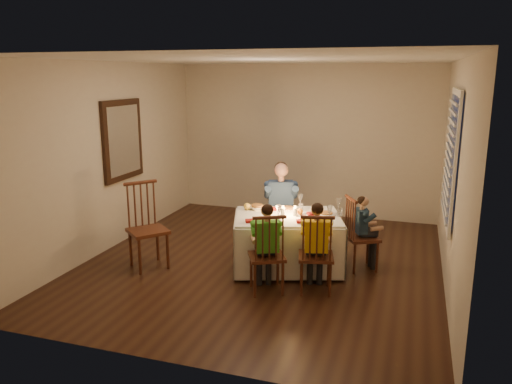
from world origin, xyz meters
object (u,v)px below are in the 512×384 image
(child_teal, at_px, (360,268))
(chair_extra, at_px, (150,267))
(child_green, at_px, (267,291))
(child_yellow, at_px, (315,291))
(serving_bowl, at_px, (257,208))
(dining_table, at_px, (288,231))
(adult, at_px, (280,249))
(chair_end, at_px, (360,268))
(chair_near_right, at_px, (315,291))
(chair_near_left, at_px, (267,291))
(chair_adult, at_px, (280,249))

(child_teal, bearing_deg, chair_extra, 79.55)
(child_green, relative_size, child_yellow, 0.99)
(chair_extra, xyz_separation_m, child_green, (1.64, -0.23, 0.00))
(child_green, distance_m, child_yellow, 0.56)
(child_teal, relative_size, serving_bowl, 4.94)
(dining_table, bearing_deg, adult, 94.08)
(dining_table, relative_size, adult, 1.26)
(chair_end, distance_m, adult, 1.24)
(adult, distance_m, child_green, 1.44)
(chair_extra, height_order, serving_bowl, serving_bowl)
(adult, relative_size, child_teal, 1.31)
(chair_near_right, relative_size, chair_end, 1.00)
(adult, xyz_separation_m, serving_bowl, (-0.19, -0.51, 0.72))
(dining_table, bearing_deg, chair_near_left, -111.55)
(chair_adult, relative_size, adult, 0.76)
(chair_end, bearing_deg, child_teal, -0.00)
(child_green, height_order, child_yellow, child_yellow)
(chair_adult, bearing_deg, chair_end, -36.82)
(dining_table, height_order, adult, dining_table)
(chair_adult, xyz_separation_m, serving_bowl, (-0.19, -0.51, 0.72))
(adult, relative_size, child_green, 1.20)
(adult, height_order, child_green, adult)
(child_yellow, bearing_deg, chair_near_right, 166.93)
(child_yellow, height_order, serving_bowl, serving_bowl)
(chair_near_right, xyz_separation_m, child_teal, (0.42, 0.85, 0.00))
(dining_table, distance_m, adult, 0.87)
(chair_adult, distance_m, child_green, 1.44)
(chair_extra, relative_size, child_teal, 1.16)
(serving_bowl, bearing_deg, chair_near_left, -66.09)
(chair_near_right, height_order, child_yellow, child_yellow)
(child_yellow, distance_m, serving_bowl, 1.39)
(child_green, xyz_separation_m, child_teal, (0.95, 1.02, 0.00))
(adult, bearing_deg, chair_adult, -17.79)
(dining_table, height_order, child_yellow, dining_table)
(chair_near_left, height_order, chair_near_right, same)
(chair_end, height_order, child_yellow, child_yellow)
(chair_near_right, distance_m, child_teal, 0.95)
(child_green, bearing_deg, chair_extra, -34.51)
(chair_extra, xyz_separation_m, child_teal, (2.60, 0.79, 0.00))
(chair_extra, bearing_deg, chair_near_left, -58.21)
(adult, bearing_deg, chair_near_right, -76.89)
(chair_end, xyz_separation_m, adult, (-1.17, 0.40, 0.00))
(chair_extra, height_order, adult, adult)
(chair_near_right, relative_size, adult, 0.76)
(chair_adult, bearing_deg, chair_extra, -157.91)
(child_green, bearing_deg, chair_near_right, 171.75)
(dining_table, distance_m, child_green, 0.91)
(chair_near_left, height_order, child_yellow, child_yellow)
(chair_extra, height_order, child_teal, chair_extra)
(chair_adult, xyz_separation_m, child_green, (0.22, -1.42, 0.00))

